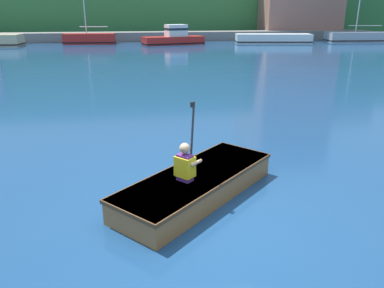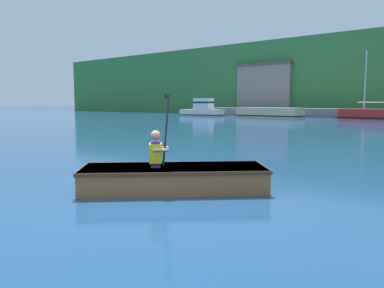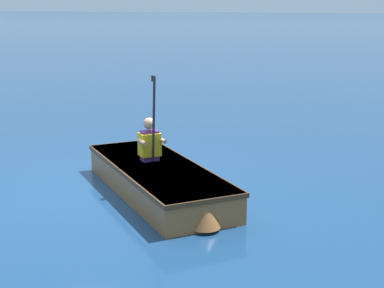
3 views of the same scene
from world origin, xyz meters
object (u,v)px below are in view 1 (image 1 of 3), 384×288
(moored_boat_dock_west_end, at_px, (273,39))
(rowboat_foreground, at_px, (198,183))
(moored_boat_dock_center_near, at_px, (174,38))
(moored_boat_dock_east_inner, at_px, (90,39))
(person_paddler, at_px, (185,163))
(moored_boat_dock_center_far, at_px, (358,37))

(moored_boat_dock_west_end, bearing_deg, rowboat_foreground, -112.91)
(moored_boat_dock_center_near, distance_m, rowboat_foreground, 29.99)
(moored_boat_dock_east_inner, xyz_separation_m, rowboat_foreground, (4.70, -31.63, -0.23))
(moored_boat_dock_center_near, bearing_deg, person_paddler, -96.25)
(moored_boat_dock_center_far, bearing_deg, moored_boat_dock_east_inner, 176.22)
(person_paddler, bearing_deg, moored_boat_dock_center_far, 54.21)
(moored_boat_dock_center_near, distance_m, moored_boat_dock_center_far, 18.43)
(rowboat_foreground, height_order, person_paddler, person_paddler)
(moored_boat_dock_center_near, relative_size, moored_boat_dock_east_inner, 0.95)
(moored_boat_dock_west_end, relative_size, rowboat_foreground, 2.41)
(moored_boat_dock_center_far, bearing_deg, person_paddler, -125.79)
(moored_boat_dock_east_inner, distance_m, rowboat_foreground, 31.98)
(person_paddler, bearing_deg, moored_boat_dock_west_end, 66.84)
(rowboat_foreground, distance_m, person_paddler, 0.58)
(moored_boat_dock_west_end, xyz_separation_m, moored_boat_dock_center_far, (8.82, -0.02, 0.07))
(moored_boat_dock_west_end, height_order, person_paddler, person_paddler)
(person_paddler, bearing_deg, rowboat_foreground, 42.79)
(moored_boat_dock_west_end, xyz_separation_m, rowboat_foreground, (-12.64, -29.92, -0.16))
(moored_boat_dock_east_inner, xyz_separation_m, person_paddler, (4.45, -31.86, 0.23))
(moored_boat_dock_east_inner, height_order, rowboat_foreground, moored_boat_dock_east_inner)
(moored_boat_dock_east_inner, bearing_deg, moored_boat_dock_west_end, -5.64)
(moored_boat_dock_east_inner, relative_size, person_paddler, 4.96)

